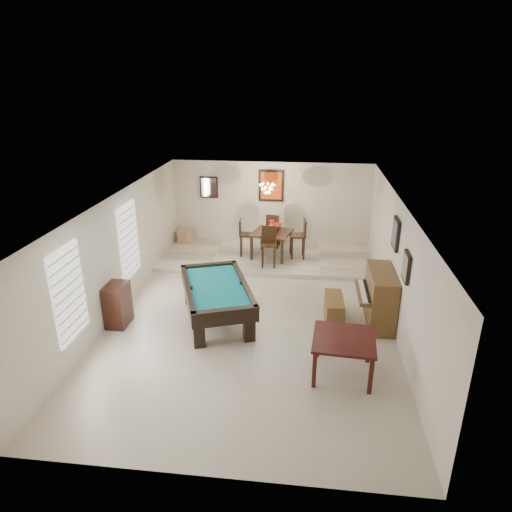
% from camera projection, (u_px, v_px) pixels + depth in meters
% --- Properties ---
extents(ground_plane, '(6.00, 9.00, 0.02)m').
position_uv_depth(ground_plane, '(253.00, 314.00, 10.20)').
color(ground_plane, beige).
extents(wall_back, '(6.00, 0.04, 2.60)m').
position_uv_depth(wall_back, '(271.00, 205.00, 13.87)').
color(wall_back, silver).
rests_on(wall_back, ground_plane).
extents(wall_front, '(6.00, 0.04, 2.60)m').
position_uv_depth(wall_front, '(207.00, 397.00, 5.56)').
color(wall_front, silver).
rests_on(wall_front, ground_plane).
extents(wall_left, '(0.04, 9.00, 2.60)m').
position_uv_depth(wall_left, '(118.00, 254.00, 10.04)').
color(wall_left, silver).
rests_on(wall_left, ground_plane).
extents(wall_right, '(0.04, 9.00, 2.60)m').
position_uv_depth(wall_right, '(397.00, 266.00, 9.39)').
color(wall_right, silver).
rests_on(wall_right, ground_plane).
extents(ceiling, '(6.00, 9.00, 0.04)m').
position_uv_depth(ceiling, '(253.00, 200.00, 9.24)').
color(ceiling, white).
rests_on(ceiling, wall_back).
extents(dining_step, '(6.00, 2.50, 0.12)m').
position_uv_depth(dining_step, '(267.00, 258.00, 13.17)').
color(dining_step, beige).
rests_on(dining_step, ground_plane).
extents(window_left_front, '(0.06, 1.00, 1.70)m').
position_uv_depth(window_left_front, '(69.00, 294.00, 7.97)').
color(window_left_front, white).
rests_on(window_left_front, wall_left).
extents(window_left_rear, '(0.06, 1.00, 1.70)m').
position_uv_depth(window_left_rear, '(129.00, 240.00, 10.56)').
color(window_left_rear, white).
rests_on(window_left_rear, wall_left).
extents(pool_table, '(2.05, 2.71, 0.80)m').
position_uv_depth(pool_table, '(217.00, 303.00, 9.80)').
color(pool_table, black).
rests_on(pool_table, ground_plane).
extents(square_table, '(1.14, 1.14, 0.74)m').
position_uv_depth(square_table, '(343.00, 356.00, 8.00)').
color(square_table, black).
rests_on(square_table, ground_plane).
extents(upright_piano, '(0.78, 1.40, 1.17)m').
position_uv_depth(upright_piano, '(374.00, 297.00, 9.66)').
color(upright_piano, brown).
rests_on(upright_piano, ground_plane).
extents(piano_bench, '(0.41, 0.97, 0.53)m').
position_uv_depth(piano_bench, '(334.00, 309.00, 9.84)').
color(piano_bench, brown).
rests_on(piano_bench, ground_plane).
extents(apothecary_chest, '(0.41, 0.61, 0.92)m').
position_uv_depth(apothecary_chest, '(118.00, 305.00, 9.60)').
color(apothecary_chest, black).
rests_on(apothecary_chest, ground_plane).
extents(dining_table, '(1.24, 1.24, 0.85)m').
position_uv_depth(dining_table, '(271.00, 242.00, 12.97)').
color(dining_table, black).
rests_on(dining_table, dining_step).
extents(flower_vase, '(0.16, 0.16, 0.26)m').
position_uv_depth(flower_vase, '(272.00, 224.00, 12.76)').
color(flower_vase, red).
rests_on(flower_vase, dining_table).
extents(dining_chair_south, '(0.43, 0.43, 1.09)m').
position_uv_depth(dining_chair_south, '(269.00, 247.00, 12.25)').
color(dining_chair_south, black).
rests_on(dining_chair_south, dining_step).
extents(dining_chair_north, '(0.43, 0.43, 1.05)m').
position_uv_depth(dining_chair_north, '(273.00, 230.00, 13.67)').
color(dining_chair_north, black).
rests_on(dining_chair_north, dining_step).
extents(dining_chair_west, '(0.42, 0.42, 1.06)m').
position_uv_depth(dining_chair_west, '(247.00, 237.00, 13.03)').
color(dining_chair_west, black).
rests_on(dining_chair_west, dining_step).
extents(dining_chair_east, '(0.46, 0.46, 1.12)m').
position_uv_depth(dining_chair_east, '(298.00, 239.00, 12.84)').
color(dining_chair_east, black).
rests_on(dining_chair_east, dining_step).
extents(corner_bench, '(0.41, 0.49, 0.40)m').
position_uv_depth(corner_bench, '(185.00, 236.00, 14.17)').
color(corner_bench, tan).
rests_on(corner_bench, dining_step).
extents(chandelier, '(0.44, 0.44, 0.60)m').
position_uv_depth(chandelier, '(267.00, 185.00, 12.34)').
color(chandelier, '#FFE5B2').
rests_on(chandelier, ceiling).
extents(back_painting, '(0.75, 0.06, 0.95)m').
position_uv_depth(back_painting, '(271.00, 186.00, 13.61)').
color(back_painting, '#D84C14').
rests_on(back_painting, wall_back).
extents(back_mirror, '(0.55, 0.06, 0.65)m').
position_uv_depth(back_mirror, '(209.00, 187.00, 13.86)').
color(back_mirror, white).
rests_on(back_mirror, wall_back).
extents(right_picture_upper, '(0.06, 0.55, 0.65)m').
position_uv_depth(right_picture_upper, '(396.00, 234.00, 9.45)').
color(right_picture_upper, slate).
rests_on(right_picture_upper, wall_right).
extents(right_picture_lower, '(0.06, 0.45, 0.55)m').
position_uv_depth(right_picture_lower, '(406.00, 267.00, 8.32)').
color(right_picture_lower, gray).
rests_on(right_picture_lower, wall_right).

